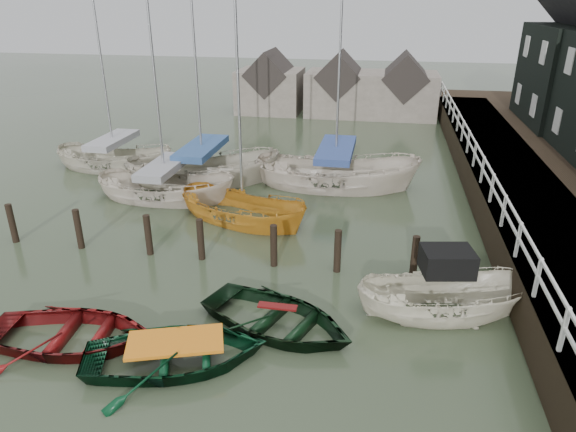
% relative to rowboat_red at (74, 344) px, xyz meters
% --- Properties ---
extents(ground, '(120.00, 120.00, 0.00)m').
position_rel_rowboat_red_xyz_m(ground, '(2.82, 1.82, 0.00)').
color(ground, '#2A3622').
rests_on(ground, ground).
extents(pier, '(3.04, 32.00, 2.70)m').
position_rel_rowboat_red_xyz_m(pier, '(12.29, 11.82, 0.71)').
color(pier, black).
rests_on(pier, ground).
extents(mooring_pilings, '(13.72, 0.22, 1.80)m').
position_rel_rowboat_red_xyz_m(mooring_pilings, '(1.70, 4.82, 0.50)').
color(mooring_pilings, black).
rests_on(mooring_pilings, ground).
extents(far_sheds, '(14.00, 4.08, 4.39)m').
position_rel_rowboat_red_xyz_m(far_sheds, '(3.65, 27.82, 1.86)').
color(far_sheds, '#665B51').
rests_on(far_sheds, ground).
extents(rowboat_red, '(4.48, 3.41, 0.87)m').
position_rel_rowboat_red_xyz_m(rowboat_red, '(0.00, 0.00, 0.00)').
color(rowboat_red, '#5D0D0D').
rests_on(rowboat_red, ground).
extents(rowboat_green, '(4.94, 4.20, 0.87)m').
position_rel_rowboat_red_xyz_m(rowboat_green, '(2.80, -0.22, 0.00)').
color(rowboat_green, black).
rests_on(rowboat_green, ground).
extents(rowboat_dkgreen, '(4.98, 4.29, 0.87)m').
position_rel_rowboat_red_xyz_m(rowboat_dkgreen, '(4.82, 1.56, 0.00)').
color(rowboat_dkgreen, black).
rests_on(rowboat_dkgreen, ground).
extents(motorboat, '(4.85, 2.57, 2.75)m').
position_rel_rowboat_red_xyz_m(motorboat, '(9.01, 2.98, 0.09)').
color(motorboat, beige).
rests_on(motorboat, ground).
extents(sailboat_a, '(6.10, 2.43, 10.98)m').
position_rel_rowboat_red_xyz_m(sailboat_a, '(-1.66, 9.67, 0.06)').
color(sailboat_a, beige).
rests_on(sailboat_a, ground).
extents(sailboat_b, '(7.44, 4.34, 11.17)m').
position_rel_rowboat_red_xyz_m(sailboat_b, '(-0.83, 11.99, 0.06)').
color(sailboat_b, '#B8AF9D').
rests_on(sailboat_b, ground).
extents(sailboat_c, '(6.01, 4.07, 11.22)m').
position_rel_rowboat_red_xyz_m(sailboat_c, '(2.10, 8.12, 0.02)').
color(sailboat_c, '#C18024').
rests_on(sailboat_c, ground).
extents(sailboat_d, '(7.39, 2.81, 11.81)m').
position_rel_rowboat_red_xyz_m(sailboat_d, '(5.16, 12.55, 0.06)').
color(sailboat_d, beige).
rests_on(sailboat_d, ground).
extents(sailboat_e, '(6.34, 2.74, 10.89)m').
position_rel_rowboat_red_xyz_m(sailboat_e, '(-5.76, 13.07, 0.06)').
color(sailboat_e, beige).
rests_on(sailboat_e, ground).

